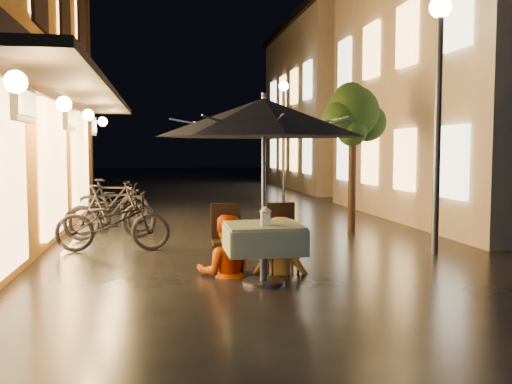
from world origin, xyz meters
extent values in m
plane|color=black|center=(0.00, 0.00, 0.00)|extent=(90.00, 90.00, 0.00)
cube|color=black|center=(-3.47, 4.00, 3.30)|extent=(0.12, 11.00, 0.35)
cube|color=black|center=(-2.90, 4.00, 2.75)|extent=(1.20, 10.50, 0.12)
cube|color=#FFBA68|center=(-3.44, 5.50, 4.60)|extent=(0.10, 0.90, 1.50)
cube|color=#FFBA68|center=(-3.44, 8.00, 4.60)|extent=(0.10, 0.90, 1.50)
cube|color=#FFBA68|center=(-3.44, 0.50, 1.40)|extent=(0.10, 2.20, 2.40)
cube|color=#FFBA68|center=(-3.44, 4.00, 1.40)|extent=(0.10, 2.20, 2.40)
cube|color=#FFBA68|center=(-3.44, 7.50, 1.40)|extent=(0.10, 2.20, 2.40)
cube|color=#FFBA68|center=(3.95, 3.20, 1.50)|extent=(0.10, 1.00, 1.40)
cube|color=#FFBA68|center=(3.95, 3.20, 4.30)|extent=(0.10, 1.00, 1.40)
cube|color=#FFBA68|center=(3.95, 5.40, 1.50)|extent=(0.10, 1.00, 1.40)
cube|color=#FFBA68|center=(3.95, 5.40, 4.30)|extent=(0.10, 1.00, 1.40)
cube|color=#FFBA68|center=(3.95, 7.60, 1.50)|extent=(0.10, 1.00, 1.40)
cube|color=#FFBA68|center=(3.95, 7.60, 4.30)|extent=(0.10, 1.00, 1.40)
cube|color=#FFBA68|center=(3.95, 9.80, 1.50)|extent=(0.10, 1.00, 1.40)
cube|color=#FFBA68|center=(3.95, 9.80, 4.30)|extent=(0.10, 1.00, 1.40)
cube|color=#BDA691|center=(7.50, 18.00, 3.50)|extent=(7.00, 10.00, 7.00)
cube|color=black|center=(7.50, 18.00, 7.15)|extent=(7.30, 10.30, 0.30)
cube|color=#FFBA68|center=(3.95, 14.20, 1.50)|extent=(0.10, 1.00, 1.40)
cube|color=#FFBA68|center=(3.95, 14.20, 4.30)|extent=(0.10, 1.00, 1.40)
cube|color=#FFBA68|center=(3.95, 16.40, 1.50)|extent=(0.10, 1.00, 1.40)
cube|color=#FFBA68|center=(3.95, 16.40, 4.30)|extent=(0.10, 1.00, 1.40)
cube|color=#FFBA68|center=(3.95, 18.60, 1.50)|extent=(0.10, 1.00, 1.40)
cube|color=#FFBA68|center=(3.95, 18.60, 4.30)|extent=(0.10, 1.00, 1.40)
cube|color=#FFBA68|center=(3.95, 20.80, 1.50)|extent=(0.10, 1.00, 1.40)
cube|color=#FFBA68|center=(3.95, 20.80, 4.30)|extent=(0.10, 1.00, 1.40)
cylinder|color=black|center=(2.40, 4.50, 1.10)|extent=(0.16, 0.16, 2.20)
sphere|color=black|center=(2.40, 4.50, 2.50)|extent=(1.10, 1.10, 1.10)
sphere|color=black|center=(2.75, 4.60, 2.30)|extent=(0.80, 0.80, 0.80)
sphere|color=black|center=(2.10, 4.35, 2.35)|extent=(0.76, 0.76, 0.76)
sphere|color=black|center=(2.45, 4.80, 2.80)|extent=(0.70, 0.70, 0.70)
sphere|color=black|center=(2.30, 4.25, 2.10)|extent=(0.60, 0.60, 0.60)
cylinder|color=#59595E|center=(3.00, 2.00, 2.00)|extent=(0.12, 0.12, 4.00)
sphere|color=#F2E7BB|center=(3.00, 2.00, 4.05)|extent=(0.36, 0.36, 0.36)
cylinder|color=#59595E|center=(3.00, 14.00, 2.00)|extent=(0.12, 0.12, 4.00)
sphere|color=#F2E7BB|center=(3.00, 14.00, 4.05)|extent=(0.36, 0.36, 0.36)
cylinder|color=#59595E|center=(-0.21, 0.37, 0.36)|extent=(0.10, 0.10, 0.72)
cylinder|color=#59595E|center=(-0.21, 0.37, 0.02)|extent=(0.56, 0.56, 0.04)
cube|color=#2E5E39|center=(-0.21, 0.37, 0.75)|extent=(0.95, 0.95, 0.06)
cube|color=#2E5E39|center=(0.26, 0.37, 0.58)|extent=(0.04, 0.95, 0.33)
cube|color=#2E5E39|center=(-0.69, 0.37, 0.58)|extent=(0.04, 0.95, 0.33)
cube|color=#2E5E39|center=(-0.21, 0.85, 0.58)|extent=(0.95, 0.04, 0.33)
cube|color=#2E5E39|center=(-0.21, -0.10, 0.58)|extent=(0.95, 0.04, 0.33)
cylinder|color=#59595E|center=(-0.21, 0.37, 1.15)|extent=(0.05, 0.05, 2.30)
cone|color=black|center=(-0.21, 0.37, 2.15)|extent=(2.74, 2.74, 0.49)
cylinder|color=#59595E|center=(-0.21, 0.37, 2.40)|extent=(0.06, 0.06, 0.12)
cube|color=black|center=(-0.61, 1.02, 0.45)|extent=(0.42, 0.42, 0.05)
cube|color=black|center=(-0.61, 1.21, 0.70)|extent=(0.42, 0.04, 0.55)
cylinder|color=black|center=(-0.79, 0.84, 0.21)|extent=(0.04, 0.04, 0.43)
cylinder|color=black|center=(-0.43, 0.84, 0.21)|extent=(0.04, 0.04, 0.43)
cylinder|color=black|center=(-0.79, 1.20, 0.21)|extent=(0.04, 0.04, 0.43)
cylinder|color=black|center=(-0.43, 1.20, 0.21)|extent=(0.04, 0.04, 0.43)
cube|color=black|center=(0.19, 1.02, 0.45)|extent=(0.42, 0.42, 0.05)
cube|color=black|center=(0.19, 1.21, 0.70)|extent=(0.42, 0.04, 0.55)
cylinder|color=black|center=(0.01, 0.84, 0.21)|extent=(0.04, 0.04, 0.43)
cylinder|color=black|center=(0.37, 0.84, 0.21)|extent=(0.04, 0.04, 0.43)
cylinder|color=black|center=(0.01, 1.20, 0.21)|extent=(0.04, 0.04, 0.43)
cylinder|color=black|center=(0.37, 1.20, 0.21)|extent=(0.04, 0.04, 0.43)
cube|color=white|center=(-0.21, 0.23, 0.87)|extent=(0.11, 0.11, 0.18)
cube|color=#FFD88C|center=(-0.21, 0.23, 0.86)|extent=(0.07, 0.07, 0.12)
cone|color=white|center=(-0.21, 0.23, 0.99)|extent=(0.16, 0.16, 0.07)
imported|color=#DA4300|center=(-0.65, 0.95, 0.82)|extent=(0.86, 0.70, 1.65)
imported|color=#FFA636|center=(0.14, 0.96, 0.77)|extent=(1.09, 0.76, 1.54)
imported|color=black|center=(-2.34, 3.09, 0.50)|extent=(1.94, 0.73, 1.01)
imported|color=black|center=(-2.49, 4.40, 0.53)|extent=(1.83, 0.86, 1.06)
imported|color=black|center=(-2.51, 5.09, 0.46)|extent=(1.85, 1.10, 0.92)
imported|color=black|center=(-2.67, 6.74, 0.52)|extent=(1.80, 0.77, 1.05)
imported|color=black|center=(-2.64, 8.15, 0.43)|extent=(1.74, 1.01, 0.86)
camera|label=1|loc=(-1.51, -6.83, 1.76)|focal=40.00mm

